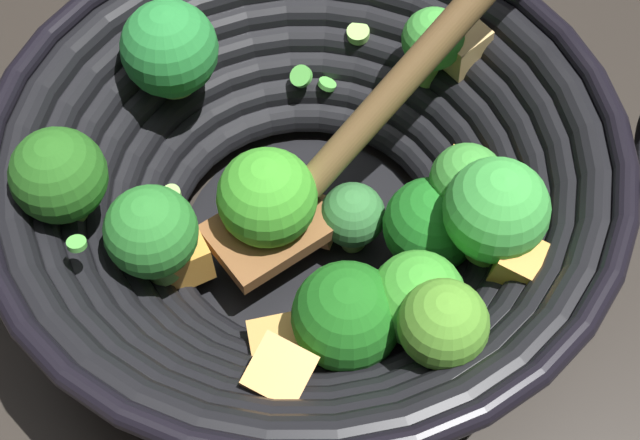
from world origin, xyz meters
TOP-DOWN VIEW (x-y plane):
  - ground_plane at (0.00, 0.00)m, footprint 4.00×4.00m
  - wok at (0.00, -0.00)m, footprint 0.42×0.36m

SIDE VIEW (x-z plane):
  - ground_plane at x=0.00m, z-range 0.00..0.00m
  - wok at x=0.00m, z-range -0.05..0.19m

